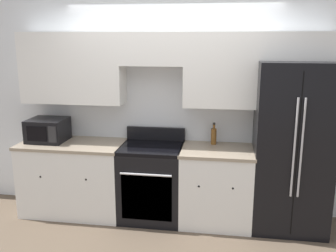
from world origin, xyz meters
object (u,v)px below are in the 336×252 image
oven_range (152,182)px  refrigerator (291,147)px  microwave (48,130)px  bottle (214,136)px

oven_range → refrigerator: bearing=1.5°
oven_range → microwave: bearing=178.2°
microwave → bottle: (2.00, 0.16, -0.03)m
oven_range → bottle: size_ratio=4.05×
microwave → refrigerator: bearing=0.0°
bottle → microwave: bearing=-175.3°
refrigerator → bottle: bearing=169.3°
refrigerator → microwave: size_ratio=4.28×
oven_range → refrigerator: size_ratio=0.56×
bottle → oven_range: bearing=-164.0°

